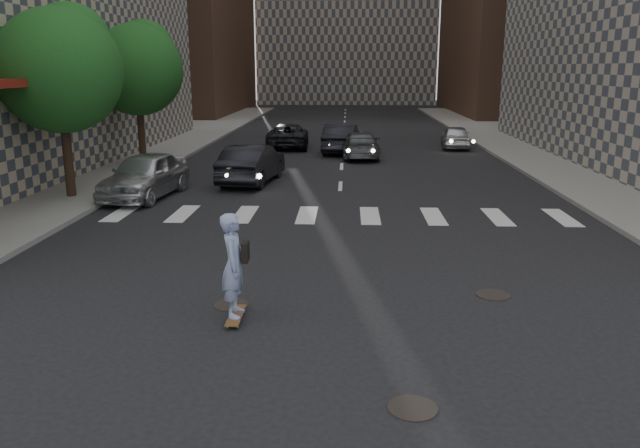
# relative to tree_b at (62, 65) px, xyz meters

# --- Properties ---
(ground) EXTENTS (160.00, 160.00, 0.00)m
(ground) POSITION_rel_tree_b_xyz_m (9.45, -11.14, -4.65)
(ground) COLOR black
(ground) RESTS_ON ground
(sidewalk_left) EXTENTS (13.00, 80.00, 0.15)m
(sidewalk_left) POSITION_rel_tree_b_xyz_m (-5.05, 8.86, -4.57)
(sidewalk_left) COLOR gray
(sidewalk_left) RESTS_ON ground
(tree_b) EXTENTS (4.20, 4.20, 6.60)m
(tree_b) POSITION_rel_tree_b_xyz_m (0.00, 0.00, 0.00)
(tree_b) COLOR #382619
(tree_b) RESTS_ON sidewalk_left
(tree_c) EXTENTS (4.20, 4.20, 6.60)m
(tree_c) POSITION_rel_tree_b_xyz_m (0.00, 8.00, 0.00)
(tree_c) COLOR #382619
(tree_c) RESTS_ON sidewalk_left
(manhole_a) EXTENTS (0.70, 0.70, 0.02)m
(manhole_a) POSITION_rel_tree_b_xyz_m (10.65, -13.64, -4.64)
(manhole_a) COLOR black
(manhole_a) RESTS_ON ground
(manhole_b) EXTENTS (0.70, 0.70, 0.02)m
(manhole_b) POSITION_rel_tree_b_xyz_m (7.45, -9.94, -4.64)
(manhole_b) COLOR black
(manhole_b) RESTS_ON ground
(manhole_c) EXTENTS (0.70, 0.70, 0.02)m
(manhole_c) POSITION_rel_tree_b_xyz_m (12.75, -9.14, -4.64)
(manhole_c) COLOR black
(manhole_c) RESTS_ON ground
(skateboarder) EXTENTS (0.50, 1.03, 2.05)m
(skateboarder) POSITION_rel_tree_b_xyz_m (7.68, -10.67, -3.57)
(skateboarder) COLOR brown
(skateboarder) RESTS_ON ground
(silver_sedan) EXTENTS (2.48, 4.94, 1.62)m
(silver_sedan) POSITION_rel_tree_b_xyz_m (2.45, 0.43, -3.84)
(silver_sedan) COLOR silver
(silver_sedan) RESTS_ON ground
(traffic_car_a) EXTENTS (2.24, 4.88, 1.55)m
(traffic_car_a) POSITION_rel_tree_b_xyz_m (5.87, 3.46, -3.87)
(traffic_car_a) COLOR black
(traffic_car_a) RESTS_ON ground
(traffic_car_b) EXTENTS (2.16, 4.73, 1.34)m
(traffic_car_b) POSITION_rel_tree_b_xyz_m (10.36, 10.86, -3.98)
(traffic_car_b) COLOR #515458
(traffic_car_b) RESTS_ON ground
(traffic_car_c) EXTENTS (2.52, 5.08, 1.39)m
(traffic_car_c) POSITION_rel_tree_b_xyz_m (6.26, 14.86, -3.95)
(traffic_car_c) COLOR black
(traffic_car_c) RESTS_ON ground
(traffic_car_d) EXTENTS (1.97, 4.03, 1.32)m
(traffic_car_d) POSITION_rel_tree_b_xyz_m (15.95, 15.01, -3.98)
(traffic_car_d) COLOR #BABEC2
(traffic_car_d) RESTS_ON ground
(traffic_car_e) EXTENTS (2.12, 4.89, 1.56)m
(traffic_car_e) POSITION_rel_tree_b_xyz_m (9.39, 12.86, -3.86)
(traffic_car_e) COLOR black
(traffic_car_e) RESTS_ON ground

